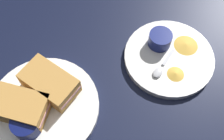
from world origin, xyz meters
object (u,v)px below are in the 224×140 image
(sandwich_half_near, at_px, (50,83))
(plate_chips_companion, at_px, (169,57))
(spoon_by_gravy_ramekin, at_px, (160,69))
(plate_sandwich_main, at_px, (44,107))
(sandwich_half_far, at_px, (19,106))
(ramekin_light_gravy, at_px, (160,39))
(spoon_by_dark_ramekin, at_px, (37,106))
(ramekin_dark_sauce, at_px, (26,125))

(sandwich_half_near, bearing_deg, plate_chips_companion, 35.69)
(plate_chips_companion, height_order, spoon_by_gravy_ramekin, spoon_by_gravy_ramekin)
(sandwich_half_near, distance_m, spoon_by_gravy_ramekin, 0.27)
(spoon_by_gravy_ramekin, bearing_deg, plate_sandwich_main, -142.37)
(sandwich_half_far, height_order, ramekin_light_gravy, sandwich_half_far)
(ramekin_light_gravy, height_order, spoon_by_gravy_ramekin, ramekin_light_gravy)
(plate_sandwich_main, relative_size, ramekin_light_gravy, 4.36)
(spoon_by_dark_ramekin, relative_size, ramekin_light_gravy, 1.65)
(spoon_by_dark_ramekin, height_order, ramekin_light_gravy, ramekin_light_gravy)
(ramekin_light_gravy, relative_size, spoon_by_gravy_ramekin, 0.61)
(plate_sandwich_main, xyz_separation_m, plate_chips_companion, (0.25, 0.23, 0.00))
(sandwich_half_near, relative_size, plate_chips_companion, 0.63)
(ramekin_dark_sauce, bearing_deg, sandwich_half_far, 136.83)
(sandwich_half_near, bearing_deg, ramekin_dark_sauce, -93.53)
(ramekin_light_gravy, bearing_deg, plate_sandwich_main, -129.64)
(sandwich_half_near, height_order, ramekin_dark_sauce, sandwich_half_near)
(plate_sandwich_main, distance_m, ramekin_light_gravy, 0.34)
(spoon_by_dark_ramekin, distance_m, ramekin_light_gravy, 0.35)
(plate_sandwich_main, distance_m, spoon_by_dark_ramekin, 0.02)
(sandwich_half_far, relative_size, spoon_by_dark_ramekin, 1.37)
(spoon_by_gravy_ramekin, bearing_deg, sandwich_half_near, -150.87)
(ramekin_dark_sauce, bearing_deg, ramekin_light_gravy, 54.99)
(ramekin_dark_sauce, bearing_deg, plate_chips_companion, 48.25)
(plate_chips_companion, bearing_deg, sandwich_half_far, -138.79)
(sandwich_half_near, height_order, spoon_by_gravy_ramekin, sandwich_half_near)
(spoon_by_dark_ramekin, relative_size, plate_chips_companion, 0.43)
(ramekin_dark_sauce, distance_m, ramekin_light_gravy, 0.39)
(spoon_by_dark_ramekin, bearing_deg, ramekin_dark_sauce, -84.23)
(sandwich_half_near, bearing_deg, spoon_by_dark_ramekin, -101.97)
(spoon_by_dark_ramekin, height_order, plate_chips_companion, spoon_by_dark_ramekin)
(plate_sandwich_main, relative_size, spoon_by_dark_ramekin, 2.64)
(plate_chips_companion, distance_m, ramekin_light_gravy, 0.05)
(sandwich_half_far, bearing_deg, plate_sandwich_main, 31.35)
(ramekin_light_gravy, bearing_deg, spoon_by_dark_ramekin, -130.62)
(plate_chips_companion, height_order, ramekin_light_gravy, ramekin_light_gravy)
(ramekin_dark_sauce, bearing_deg, plate_sandwich_main, 82.35)
(spoon_by_dark_ramekin, bearing_deg, sandwich_half_far, -146.55)
(sandwich_half_far, height_order, plate_chips_companion, sandwich_half_far)
(plate_chips_companion, relative_size, spoon_by_gravy_ramekin, 2.36)
(sandwich_half_near, xyz_separation_m, spoon_by_gravy_ramekin, (0.24, 0.13, -0.02))
(sandwich_half_far, xyz_separation_m, ramekin_dark_sauce, (0.03, -0.03, -0.00))
(plate_chips_companion, distance_m, spoon_by_gravy_ramekin, 0.05)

